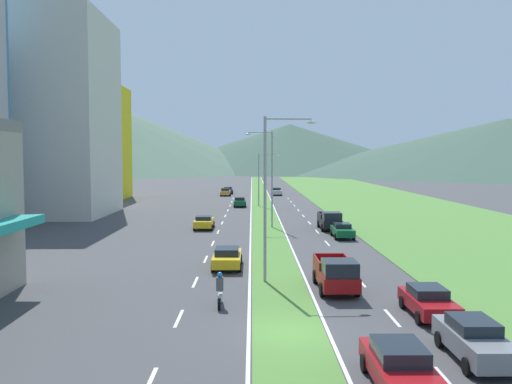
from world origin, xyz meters
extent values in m
plane|color=#424244|center=(0.00, 0.00, 0.00)|extent=(600.00, 600.00, 0.00)
cube|color=#518438|center=(0.00, 60.00, 0.03)|extent=(3.20, 240.00, 0.06)
cube|color=#518438|center=(20.60, 60.00, 0.03)|extent=(24.00, 240.00, 0.06)
cube|color=silver|center=(-5.10, -5.24, 0.01)|extent=(0.16, 2.80, 0.01)
cube|color=silver|center=(-5.10, 2.14, 0.01)|extent=(0.16, 2.80, 0.01)
cube|color=silver|center=(-5.10, 9.52, 0.01)|extent=(0.16, 2.80, 0.01)
cube|color=silver|center=(-5.10, 16.90, 0.01)|extent=(0.16, 2.80, 0.01)
cube|color=silver|center=(-5.10, 24.28, 0.01)|extent=(0.16, 2.80, 0.01)
cube|color=silver|center=(-5.10, 31.67, 0.01)|extent=(0.16, 2.80, 0.01)
cube|color=silver|center=(-5.10, 39.05, 0.01)|extent=(0.16, 2.80, 0.01)
cube|color=silver|center=(-5.10, 46.43, 0.01)|extent=(0.16, 2.80, 0.01)
cube|color=silver|center=(-5.10, 53.81, 0.01)|extent=(0.16, 2.80, 0.01)
cube|color=silver|center=(-5.10, 61.19, 0.01)|extent=(0.16, 2.80, 0.01)
cube|color=silver|center=(-5.10, 68.57, 0.01)|extent=(0.16, 2.80, 0.01)
cube|color=silver|center=(-5.10, 75.95, 0.01)|extent=(0.16, 2.80, 0.01)
cube|color=silver|center=(5.10, -5.24, 0.01)|extent=(0.16, 2.80, 0.01)
cube|color=silver|center=(5.10, 2.14, 0.01)|extent=(0.16, 2.80, 0.01)
cube|color=silver|center=(5.10, 9.52, 0.01)|extent=(0.16, 2.80, 0.01)
cube|color=silver|center=(5.10, 16.90, 0.01)|extent=(0.16, 2.80, 0.01)
cube|color=silver|center=(5.10, 24.28, 0.01)|extent=(0.16, 2.80, 0.01)
cube|color=silver|center=(5.10, 31.67, 0.01)|extent=(0.16, 2.80, 0.01)
cube|color=silver|center=(5.10, 39.05, 0.01)|extent=(0.16, 2.80, 0.01)
cube|color=silver|center=(5.10, 46.43, 0.01)|extent=(0.16, 2.80, 0.01)
cube|color=silver|center=(5.10, 53.81, 0.01)|extent=(0.16, 2.80, 0.01)
cube|color=silver|center=(5.10, 61.19, 0.01)|extent=(0.16, 2.80, 0.01)
cube|color=silver|center=(5.10, 68.57, 0.01)|extent=(0.16, 2.80, 0.01)
cube|color=silver|center=(5.10, 75.95, 0.01)|extent=(0.16, 2.80, 0.01)
cube|color=silver|center=(-1.75, 60.00, 0.01)|extent=(0.16, 240.00, 0.01)
cube|color=silver|center=(1.75, 60.00, 0.01)|extent=(0.16, 240.00, 0.01)
cube|color=beige|center=(-28.44, 47.90, 12.97)|extent=(15.58, 15.58, 25.95)
cylinder|color=beige|center=(-28.44, 47.90, 27.47)|extent=(7.98, 7.98, 3.04)
cube|color=yellow|center=(-31.48, 74.60, 10.23)|extent=(13.11, 13.11, 20.47)
cone|color=#516B56|center=(-94.03, 254.73, 20.92)|extent=(212.75, 212.75, 41.84)
cone|color=#3D5647|center=(18.76, 267.13, 12.72)|extent=(159.99, 159.99, 25.45)
cone|color=#3D5647|center=(118.14, 227.65, 12.85)|extent=(221.11, 221.11, 25.71)
cylinder|color=#99999E|center=(-0.81, 9.49, 5.07)|extent=(0.18, 0.18, 10.14)
cylinder|color=#99999E|center=(0.60, 9.56, 9.99)|extent=(2.82, 0.23, 0.10)
ellipsoid|color=silver|center=(2.01, 9.62, 9.79)|extent=(0.56, 0.28, 0.20)
cylinder|color=#99999E|center=(0.56, 34.80, 5.24)|extent=(0.18, 0.18, 10.48)
cylinder|color=#99999E|center=(-0.73, 34.68, 10.33)|extent=(2.59, 0.34, 0.10)
ellipsoid|color=silver|center=(-2.02, 34.56, 10.13)|extent=(0.56, 0.28, 0.20)
cylinder|color=#99999E|center=(-0.57, 60.10, 4.10)|extent=(0.18, 0.18, 8.20)
cylinder|color=#99999E|center=(0.92, 60.15, 8.05)|extent=(2.97, 0.19, 0.10)
ellipsoid|color=silver|center=(2.40, 60.19, 7.85)|extent=(0.56, 0.28, 0.20)
cube|color=#C6842D|center=(-6.89, 82.78, 0.68)|extent=(1.86, 4.14, 0.72)
cube|color=black|center=(-6.89, 82.62, 1.29)|extent=(1.60, 1.82, 0.50)
cylinder|color=black|center=(-7.78, 84.07, 0.32)|extent=(0.22, 0.64, 0.64)
cylinder|color=black|center=(-6.00, 84.07, 0.32)|extent=(0.22, 0.64, 0.64)
cylinder|color=black|center=(-7.78, 81.50, 0.32)|extent=(0.22, 0.64, 0.64)
cylinder|color=black|center=(-6.00, 81.50, 0.32)|extent=(0.22, 0.64, 0.64)
cube|color=yellow|center=(-3.33, 13.88, 0.64)|extent=(1.87, 4.71, 0.65)
cube|color=black|center=(-3.33, 13.69, 1.19)|extent=(1.61, 2.07, 0.45)
cylinder|color=black|center=(-4.23, 15.34, 0.32)|extent=(0.22, 0.64, 0.64)
cylinder|color=black|center=(-2.43, 15.34, 0.32)|extent=(0.22, 0.64, 0.64)
cylinder|color=black|center=(-4.23, 12.42, 0.32)|extent=(0.22, 0.64, 0.64)
cylinder|color=black|center=(-2.43, 12.42, 0.32)|extent=(0.22, 0.64, 0.64)
cube|color=maroon|center=(6.92, 2.43, 0.64)|extent=(1.82, 4.31, 0.64)
cube|color=black|center=(6.92, 2.60, 1.19)|extent=(1.57, 1.90, 0.46)
cylinder|color=black|center=(7.80, 1.09, 0.32)|extent=(0.22, 0.64, 0.64)
cylinder|color=black|center=(6.05, 1.09, 0.32)|extent=(0.22, 0.64, 0.64)
cylinder|color=black|center=(7.80, 3.76, 0.32)|extent=(0.22, 0.64, 0.64)
cylinder|color=black|center=(6.05, 3.76, 0.32)|extent=(0.22, 0.64, 0.64)
cube|color=maroon|center=(3.30, -5.71, 0.65)|extent=(1.83, 4.69, 0.66)
cube|color=black|center=(3.30, -5.53, 1.23)|extent=(1.57, 2.07, 0.50)
cylinder|color=black|center=(4.18, -4.26, 0.32)|extent=(0.22, 0.64, 0.64)
cylinder|color=black|center=(2.43, -4.26, 0.32)|extent=(0.22, 0.64, 0.64)
cube|color=navy|center=(-6.63, 88.55, 0.64)|extent=(1.84, 4.18, 0.64)
cube|color=black|center=(-6.63, 88.39, 1.21)|extent=(1.58, 1.84, 0.49)
cylinder|color=black|center=(-7.51, 89.85, 0.32)|extent=(0.22, 0.64, 0.64)
cylinder|color=black|center=(-5.74, 89.85, 0.32)|extent=(0.22, 0.64, 0.64)
cylinder|color=black|center=(-7.51, 87.26, 0.32)|extent=(0.22, 0.64, 0.64)
cylinder|color=black|center=(-5.74, 87.26, 0.32)|extent=(0.22, 0.64, 0.64)
cube|color=yellow|center=(-6.76, 34.04, 0.66)|extent=(1.87, 4.58, 0.68)
cube|color=black|center=(-6.76, 33.86, 1.20)|extent=(1.61, 2.01, 0.41)
cylinder|color=black|center=(-7.66, 35.46, 0.32)|extent=(0.22, 0.64, 0.64)
cylinder|color=black|center=(-5.86, 35.46, 0.32)|extent=(0.22, 0.64, 0.64)
cylinder|color=black|center=(-7.66, 32.62, 0.32)|extent=(0.22, 0.64, 0.64)
cylinder|color=black|center=(-5.86, 32.62, 0.32)|extent=(0.22, 0.64, 0.64)
cube|color=#0C5128|center=(-3.50, 59.32, 0.68)|extent=(1.73, 4.08, 0.72)
cube|color=black|center=(-3.50, 59.16, 1.27)|extent=(1.49, 1.80, 0.46)
cylinder|color=black|center=(-4.32, 60.59, 0.32)|extent=(0.22, 0.64, 0.64)
cylinder|color=black|center=(-2.67, 60.59, 0.32)|extent=(0.22, 0.64, 0.64)
cylinder|color=black|center=(-4.32, 58.06, 0.32)|extent=(0.22, 0.64, 0.64)
cylinder|color=black|center=(-2.67, 58.06, 0.32)|extent=(0.22, 0.64, 0.64)
cube|color=slate|center=(6.81, -3.19, 0.71)|extent=(1.73, 4.53, 0.78)
cube|color=black|center=(6.81, -3.01, 1.32)|extent=(1.49, 1.99, 0.45)
cylinder|color=black|center=(5.98, -4.59, 0.32)|extent=(0.22, 0.64, 0.64)
cylinder|color=black|center=(7.64, -1.78, 0.32)|extent=(0.22, 0.64, 0.64)
cylinder|color=black|center=(5.98, -1.78, 0.32)|extent=(0.22, 0.64, 0.64)
cube|color=#B2B2B7|center=(3.32, 84.25, 0.68)|extent=(1.89, 4.52, 0.72)
cube|color=black|center=(3.32, 84.43, 1.27)|extent=(1.63, 1.99, 0.45)
cylinder|color=black|center=(4.23, 82.85, 0.32)|extent=(0.22, 0.64, 0.64)
cylinder|color=black|center=(2.41, 82.85, 0.32)|extent=(0.22, 0.64, 0.64)
cylinder|color=black|center=(4.23, 85.65, 0.32)|extent=(0.22, 0.64, 0.64)
cylinder|color=black|center=(2.41, 85.65, 0.32)|extent=(0.22, 0.64, 0.64)
cube|color=#0C5128|center=(6.98, 27.44, 0.64)|extent=(1.72, 4.37, 0.65)
cube|color=black|center=(6.98, 27.62, 1.18)|extent=(1.48, 1.92, 0.42)
cylinder|color=black|center=(7.81, 26.09, 0.32)|extent=(0.22, 0.64, 0.64)
cylinder|color=black|center=(6.16, 26.09, 0.32)|extent=(0.22, 0.64, 0.64)
cylinder|color=black|center=(7.81, 28.80, 0.32)|extent=(0.22, 0.64, 0.64)
cylinder|color=black|center=(6.16, 28.80, 0.32)|extent=(0.22, 0.64, 0.64)
cube|color=black|center=(6.62, 33.40, 0.80)|extent=(2.00, 5.40, 0.80)
cube|color=black|center=(6.62, 31.80, 1.60)|extent=(1.84, 2.00, 0.80)
cube|color=black|center=(7.56, 34.50, 1.42)|extent=(0.10, 3.20, 0.44)
cube|color=black|center=(5.68, 34.50, 1.42)|extent=(0.10, 3.20, 0.44)
cube|color=black|center=(6.62, 36.05, 1.42)|extent=(1.84, 0.10, 0.44)
cylinder|color=black|center=(7.58, 31.78, 0.40)|extent=(0.26, 0.80, 0.80)
cylinder|color=black|center=(5.66, 31.78, 0.40)|extent=(0.26, 0.80, 0.80)
cylinder|color=black|center=(7.58, 35.02, 0.40)|extent=(0.26, 0.80, 0.80)
cylinder|color=black|center=(5.66, 35.02, 0.40)|extent=(0.26, 0.80, 0.80)
cube|color=maroon|center=(3.22, 7.66, 0.80)|extent=(2.00, 5.40, 0.80)
cube|color=black|center=(3.22, 6.06, 1.60)|extent=(1.84, 2.00, 0.80)
cube|color=maroon|center=(4.16, 8.76, 1.42)|extent=(0.10, 3.20, 0.44)
cube|color=maroon|center=(2.28, 8.76, 1.42)|extent=(0.10, 3.20, 0.44)
cube|color=maroon|center=(3.22, 10.31, 1.42)|extent=(1.84, 0.10, 0.44)
cylinder|color=black|center=(4.18, 6.04, 0.40)|extent=(0.26, 0.80, 0.80)
cylinder|color=black|center=(2.26, 6.04, 0.40)|extent=(0.26, 0.80, 0.80)
cylinder|color=black|center=(4.18, 9.28, 0.40)|extent=(0.26, 0.80, 0.80)
cylinder|color=black|center=(2.26, 9.28, 0.40)|extent=(0.26, 0.80, 0.80)
cylinder|color=black|center=(-3.26, 4.88, 0.30)|extent=(0.10, 0.60, 0.60)
cylinder|color=black|center=(-3.26, 3.48, 0.30)|extent=(0.12, 0.60, 0.60)
cube|color=#B2B2B7|center=(-3.26, 4.18, 0.47)|extent=(0.20, 1.12, 0.25)
ellipsoid|color=#B2B2B7|center=(-3.26, 4.38, 0.83)|extent=(0.24, 0.44, 0.24)
cube|color=#4C4C51|center=(-3.26, 4.08, 1.20)|extent=(0.36, 0.28, 0.70)
sphere|color=blue|center=(-3.26, 4.13, 1.67)|extent=(0.26, 0.26, 0.26)
camera|label=1|loc=(-1.60, -22.89, 7.69)|focal=37.50mm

